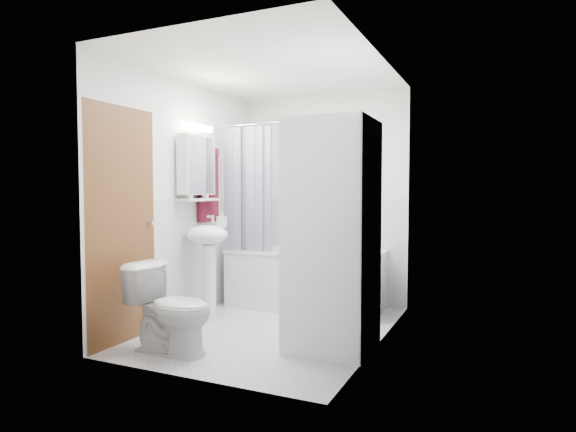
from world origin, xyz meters
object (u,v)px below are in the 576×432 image
at_px(bathtub, 306,276).
at_px(toilet, 172,309).
at_px(washer_dryer, 332,235).
at_px(sink, 207,249).

xyz_separation_m(bathtub, toilet, (-0.41, -1.84, -0.00)).
relative_size(bathtub, washer_dryer, 0.90).
bearing_deg(bathtub, washer_dryer, -59.38).
distance_m(bathtub, toilet, 1.88).
height_order(bathtub, sink, sink).
distance_m(sink, washer_dryer, 1.49).
bearing_deg(washer_dryer, bathtub, 119.84).
bearing_deg(washer_dryer, sink, 165.83).
bearing_deg(sink, bathtub, 50.56).
relative_size(sink, washer_dryer, 0.56).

